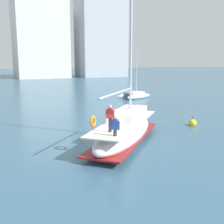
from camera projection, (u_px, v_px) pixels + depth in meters
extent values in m
plane|color=#38607A|center=(111.00, 150.00, 17.18)|extent=(400.00, 400.00, 0.00)
ellipsoid|color=white|center=(125.00, 133.00, 18.56)|extent=(8.57, 8.40, 1.40)
cube|color=maroon|center=(125.00, 137.00, 18.62)|extent=(8.45, 8.29, 0.10)
cube|color=beige|center=(125.00, 122.00, 18.43)|extent=(8.09, 7.93, 0.08)
cube|color=white|center=(128.00, 115.00, 19.02)|extent=(4.27, 4.21, 0.70)
cylinder|color=silver|center=(131.00, 44.00, 18.59)|extent=(0.16, 0.16, 10.32)
cylinder|color=#B7B7BC|center=(117.00, 93.00, 16.48)|extent=(4.22, 4.09, 0.12)
cylinder|color=silver|center=(141.00, 105.00, 22.42)|extent=(0.67, 0.69, 0.06)
torus|color=orange|center=(93.00, 121.00, 16.29)|extent=(0.60, 0.59, 0.70)
cylinder|color=#33333D|center=(110.00, 125.00, 15.69)|extent=(0.20, 0.20, 0.80)
cube|color=red|center=(110.00, 113.00, 15.56)|extent=(0.37, 0.37, 0.56)
sphere|color=beige|center=(110.00, 107.00, 15.49)|extent=(0.20, 0.20, 0.20)
cylinder|color=red|center=(107.00, 114.00, 15.64)|extent=(0.09, 0.09, 0.50)
cylinder|color=red|center=(114.00, 114.00, 15.50)|extent=(0.09, 0.09, 0.50)
cylinder|color=#33333D|center=(115.00, 133.00, 14.88)|extent=(0.20, 0.20, 0.35)
cube|color=#3351AD|center=(115.00, 125.00, 14.79)|extent=(0.37, 0.37, 0.56)
sphere|color=tan|center=(115.00, 117.00, 14.72)|extent=(0.20, 0.20, 0.20)
cylinder|color=#3351AD|center=(111.00, 125.00, 14.88)|extent=(0.09, 0.09, 0.50)
cylinder|color=#3351AD|center=(119.00, 126.00, 14.73)|extent=(0.09, 0.09, 0.50)
torus|color=silver|center=(112.00, 120.00, 15.87)|extent=(0.57, 0.59, 0.76)
ellipsoid|color=silver|center=(130.00, 95.00, 41.58)|extent=(4.80, 1.82, 0.78)
ellipsoid|color=silver|center=(139.00, 96.00, 40.24)|extent=(4.80, 1.82, 0.78)
cube|color=silver|center=(134.00, 92.00, 40.82)|extent=(3.06, 2.48, 0.24)
cylinder|color=silver|center=(136.00, 69.00, 40.43)|extent=(0.13, 0.13, 6.61)
sphere|color=yellow|center=(192.00, 123.00, 23.67)|extent=(0.70, 0.70, 0.70)
cylinder|color=black|center=(193.00, 120.00, 23.61)|extent=(0.04, 0.04, 0.60)
cube|color=silver|center=(40.00, 38.00, 90.72)|extent=(16.41, 14.97, 26.28)
cube|color=#B2B7BC|center=(101.00, 37.00, 95.94)|extent=(16.13, 10.94, 27.29)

